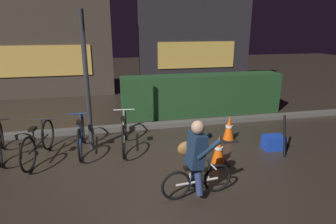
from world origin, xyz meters
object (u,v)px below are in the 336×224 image
Objects in this scene: parked_bike_center_right at (124,132)px; traffic_cone_near at (219,150)px; street_post at (87,83)px; parked_bike_leftmost at (0,142)px; parked_bike_center_left at (81,136)px; cyclist at (196,159)px; closed_umbrella at (285,136)px; traffic_cone_far at (229,129)px; blue_crate at (274,142)px; parked_bike_left_mid at (39,143)px.

traffic_cone_near is (1.71, -1.17, -0.08)m from parked_bike_center_right.
street_post reaches higher than parked_bike_leftmost.
street_post is 1.74× the size of parked_bike_center_left.
cyclist is (3.44, -2.16, 0.30)m from parked_bike_leftmost.
traffic_cone_near is 0.69× the size of closed_umbrella.
traffic_cone_far is (3.31, -0.13, -0.06)m from parked_bike_center_left.
street_post is 2.89m from cyclist.
traffic_cone_near is 1.27m from traffic_cone_far.
street_post is 4.95× the size of traffic_cone_near.
traffic_cone_far is at bearing 47.91° from cyclist.
closed_umbrella is at bearing 19.36° from cyclist.
traffic_cone_far is 0.71× the size of closed_umbrella.
street_post is at bearing 94.39° from closed_umbrella.
traffic_cone_near is 1.32× the size of blue_crate.
parked_bike_center_left is 0.96× the size of parked_bike_center_right.
traffic_cone_far is 1.36× the size of blue_crate.
parked_bike_leftmost is at bearing -178.12° from street_post.
street_post is at bearing 166.89° from blue_crate.
closed_umbrella is at bearing -75.42° from blue_crate.
traffic_cone_far is (3.11, -0.23, -1.15)m from street_post.
parked_bike_center_right is (0.71, -0.13, -1.08)m from street_post.
parked_bike_left_mid reaches higher than parked_bike_leftmost.
traffic_cone_far is (0.69, 1.07, 0.01)m from traffic_cone_near.
traffic_cone_near is 0.47× the size of cyclist.
closed_umbrella is (3.93, -1.15, -1.05)m from street_post.
parked_bike_left_mid is (-0.99, -0.34, -1.10)m from street_post.
cyclist reaches higher than parked_bike_center_left.
parked_bike_leftmost is at bearing 171.52° from blue_crate.
street_post is 3.33m from traffic_cone_far.
closed_umbrella is (0.07, -0.25, 0.25)m from blue_crate.
parked_bike_center_right is (1.70, 0.21, 0.01)m from parked_bike_left_mid.
parked_bike_leftmost is 4.38m from traffic_cone_near.
parked_bike_center_left is at bearing 96.47° from closed_umbrella.
parked_bike_left_mid is 3.74× the size of blue_crate.
street_post is at bearing -63.43° from parked_bike_center_left.
parked_bike_leftmost is 4.07m from cyclist.
parked_bike_left_mid reaches higher than parked_bike_center_left.
street_post is 2.32× the size of cyclist.
blue_crate is (1.44, 0.40, -0.13)m from traffic_cone_near.
parked_bike_center_right is 2.97× the size of traffic_cone_near.
blue_crate is (4.06, -0.80, -0.20)m from parked_bike_center_left.
traffic_cone_near is at bearing -28.24° from street_post.
parked_bike_left_mid is at bearing 138.77° from cyclist.
parked_bike_center_right is at bearing 93.18° from closed_umbrella.
parked_bike_left_mid is 0.83m from parked_bike_center_left.
parked_bike_leftmost reaches higher than blue_crate.
cyclist is at bearing -149.11° from blue_crate.
parked_bike_center_left is at bearing 177.74° from traffic_cone_far.
parked_bike_leftmost is at bearing 177.95° from traffic_cone_far.
parked_bike_left_mid is at bearing 105.88° from parked_bike_center_left.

